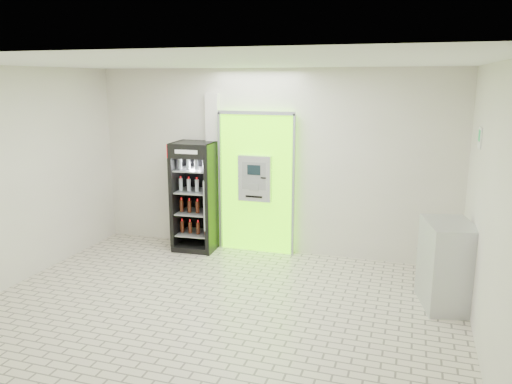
% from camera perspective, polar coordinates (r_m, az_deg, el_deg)
% --- Properties ---
extents(ground, '(6.00, 6.00, 0.00)m').
position_cam_1_polar(ground, '(6.35, -4.91, -13.68)').
color(ground, beige).
rests_on(ground, ground).
extents(room_shell, '(6.00, 6.00, 6.00)m').
position_cam_1_polar(room_shell, '(5.77, -5.26, 2.94)').
color(room_shell, silver).
rests_on(room_shell, ground).
extents(atm_assembly, '(1.30, 0.24, 2.33)m').
position_cam_1_polar(atm_assembly, '(8.19, 0.09, 1.14)').
color(atm_assembly, '#68FF01').
rests_on(atm_assembly, ground).
extents(pillar, '(0.22, 0.11, 2.60)m').
position_cam_1_polar(pillar, '(8.46, -4.89, 2.36)').
color(pillar, silver).
rests_on(pillar, ground).
extents(beverage_cooler, '(0.72, 0.67, 1.82)m').
position_cam_1_polar(beverage_cooler, '(8.41, -6.88, -0.73)').
color(beverage_cooler, black).
rests_on(beverage_cooler, ground).
extents(steel_cabinet, '(0.73, 0.92, 1.10)m').
position_cam_1_polar(steel_cabinet, '(6.76, 20.97, -7.76)').
color(steel_cabinet, '#B0B3B8').
rests_on(steel_cabinet, ground).
extents(exit_sign, '(0.02, 0.22, 0.26)m').
position_cam_1_polar(exit_sign, '(6.72, 24.23, 5.67)').
color(exit_sign, white).
rests_on(exit_sign, room_shell).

